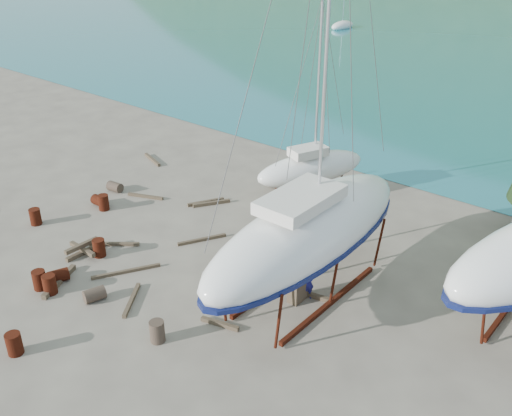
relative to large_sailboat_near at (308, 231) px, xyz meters
The scene contains 36 objects.
ground 5.99m from the large_sailboat_near, 156.91° to the right, with size 600.00×600.00×0.00m, color #62584D.
moored_boat_left 67.64m from the large_sailboat_near, 120.90° to the left, with size 2.00×5.00×6.05m.
large_sailboat_near is the anchor object (origin of this frame).
small_sailboat_shore 9.77m from the large_sailboat_near, 124.07° to the left, with size 4.56×7.17×10.98m.
worker 2.33m from the large_sailboat_near, 39.18° to the right, with size 0.58×0.38×1.60m, color navy.
drum_0 15.31m from the large_sailboat_near, 164.70° to the right, with size 0.58×0.58×0.88m, color #4F170D.
drum_1 9.35m from the large_sailboat_near, 137.15° to the right, with size 0.58×0.58×0.88m, color #2D2823.
drum_2 14.08m from the large_sailboat_near, behind, with size 0.58×0.58×0.88m, color #4F170D.
drum_3 11.26m from the large_sailboat_near, 140.42° to the right, with size 0.58×0.58×0.88m, color #4F170D.
drum_4 10.72m from the large_sailboat_near, 111.49° to the left, with size 0.58×0.58×0.88m, color #4F170D.
drum_6 4.41m from the large_sailboat_near, 162.72° to the right, with size 0.58×0.58×0.88m, color #4F170D.
drum_7 11.93m from the large_sailboat_near, 121.27° to the right, with size 0.58×0.58×0.88m, color #4F170D.
drum_8 13.47m from the large_sailboat_near, behind, with size 0.58×0.58×0.88m, color #4F170D.
drum_9 11.34m from the large_sailboat_near, 135.08° to the left, with size 0.58×0.58×0.88m, color #2D2823.
drum_10 11.81m from the large_sailboat_near, 142.10° to the right, with size 0.58×0.58×0.88m, color #4F170D.
drum_11 9.05m from the large_sailboat_near, 137.90° to the left, with size 0.58×0.58×0.88m, color #2D2823.
drum_12 11.26m from the large_sailboat_near, 145.09° to the right, with size 0.58×0.58×0.88m, color #4F170D.
drum_13 10.41m from the large_sailboat_near, 158.04° to the right, with size 0.58×0.58×0.88m, color #4F170D.
drum_15 14.96m from the large_sailboat_near, behind, with size 0.58×0.58×0.88m, color #2D2823.
drum_17 7.12m from the large_sailboat_near, 112.60° to the right, with size 0.58×0.58×0.88m, color #2D2823.
timber_1 3.03m from the large_sailboat_near, ahead, with size 0.19×2.04×0.19m, color brown.
timber_2 17.84m from the large_sailboat_near, 160.77° to the left, with size 0.19×2.33×0.19m, color brown.
timber_3 8.73m from the large_sailboat_near, 151.58° to the right, with size 0.15×3.13×0.15m, color brown.
timber_4 10.50m from the large_sailboat_near, 159.48° to the left, with size 0.17×2.14×0.17m, color brown.
timber_5 7.97m from the large_sailboat_near, 135.75° to the right, with size 0.16×2.32×0.16m, color brown.
timber_6 7.79m from the large_sailboat_near, 116.69° to the left, with size 0.19×2.01×0.19m, color brown.
timber_7 5.13m from the large_sailboat_near, 108.88° to the right, with size 0.17×1.65×0.17m, color brown.
timber_8 10.20m from the large_sailboat_near, 158.25° to the left, with size 0.19×2.14×0.19m, color brown.
timber_9 13.55m from the large_sailboat_near, 125.40° to the left, with size 0.15×2.54×0.15m, color brown.
timber_10 8.08m from the large_sailboat_near, 130.23° to the left, with size 0.16×2.81×0.16m, color brown.
timber_11 7.27m from the large_sailboat_near, behind, with size 0.15×2.52×0.15m, color brown.
timber_12 10.41m from the large_sailboat_near, 164.16° to the right, with size 0.17×2.45×0.17m, color brown.
timber_16 11.23m from the large_sailboat_near, 144.13° to the right, with size 0.23×2.51×0.23m, color brown.
timber_17 13.11m from the large_sailboat_near, behind, with size 0.16×2.19×0.16m, color brown.
timber_pile_fore 11.26m from the large_sailboat_near, 157.25° to the right, with size 1.80×1.80×0.60m.
timber_pile_aft 6.06m from the large_sailboat_near, 136.28° to the left, with size 1.80×1.80×0.60m.
Camera 1 is at (16.03, -14.80, 14.37)m, focal length 40.00 mm.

